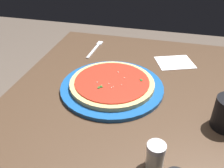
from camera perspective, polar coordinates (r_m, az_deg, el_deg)
name	(u,v)px	position (r m, az deg, el deg)	size (l,w,h in m)	color
restaurant_table	(123,116)	(1.00, 2.58, -7.45)	(0.91, 0.80, 0.73)	black
serving_plate	(112,87)	(0.89, 0.00, -0.69)	(0.37, 0.37, 0.01)	#195199
pizza	(112,83)	(0.89, 0.00, 0.21)	(0.30, 0.30, 0.02)	#DBB26B
napkin_folded_right	(175,62)	(1.10, 14.22, 4.82)	(0.12, 0.15, 0.00)	white
fork	(95,48)	(1.19, -3.83, 8.19)	(0.19, 0.03, 0.00)	silver
parmesan_shaker	(155,156)	(0.63, 9.93, -15.94)	(0.05, 0.05, 0.07)	silver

